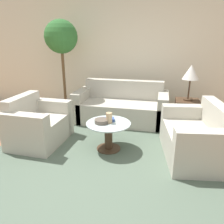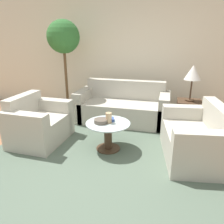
# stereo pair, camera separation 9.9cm
# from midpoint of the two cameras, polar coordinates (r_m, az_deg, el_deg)

# --- Properties ---
(ground_plane) EXTENTS (14.00, 14.00, 0.00)m
(ground_plane) POSITION_cam_midpoint_polar(r_m,az_deg,el_deg) (2.95, -6.33, -16.81)
(ground_plane) COLOR #8E603D
(wall_back) EXTENTS (10.00, 0.06, 2.60)m
(wall_back) POSITION_cam_midpoint_polar(r_m,az_deg,el_deg) (5.25, 3.76, 14.37)
(wall_back) COLOR beige
(wall_back) RESTS_ON ground_plane
(rug) EXTENTS (3.56, 3.48, 0.01)m
(rug) POSITION_cam_midpoint_polar(r_m,az_deg,el_deg) (3.59, -1.70, -9.55)
(rug) COLOR #4C5B4C
(rug) RESTS_ON ground_plane
(sofa_main) EXTENTS (1.91, 0.84, 0.84)m
(sofa_main) POSITION_cam_midpoint_polar(r_m,az_deg,el_deg) (4.67, 1.87, 1.11)
(sofa_main) COLOR #B2AD9E
(sofa_main) RESTS_ON ground_plane
(armchair) EXTENTS (0.80, 1.02, 0.80)m
(armchair) POSITION_cam_midpoint_polar(r_m,az_deg,el_deg) (3.94, -19.71, -3.45)
(armchair) COLOR #B2AD9E
(armchair) RESTS_ON ground_plane
(loveseat) EXTENTS (0.97, 1.34, 0.82)m
(loveseat) POSITION_cam_midpoint_polar(r_m,az_deg,el_deg) (3.48, 20.73, -6.59)
(loveseat) COLOR #B2AD9E
(loveseat) RESTS_ON ground_plane
(coffee_table) EXTENTS (0.70, 0.70, 0.46)m
(coffee_table) POSITION_cam_midpoint_polar(r_m,az_deg,el_deg) (3.46, -1.74, -5.35)
(coffee_table) COLOR #422D1E
(coffee_table) RESTS_ON ground_plane
(side_table) EXTENTS (0.46, 0.46, 0.55)m
(side_table) POSITION_cam_midpoint_polar(r_m,az_deg,el_deg) (4.61, 18.23, -0.30)
(side_table) COLOR #422D1E
(side_table) RESTS_ON ground_plane
(table_lamp) EXTENTS (0.31, 0.31, 0.69)m
(table_lamp) POSITION_cam_midpoint_polar(r_m,az_deg,el_deg) (4.42, 19.31, 9.56)
(table_lamp) COLOR #422D1E
(table_lamp) RESTS_ON side_table
(potted_plant) EXTENTS (0.69, 0.69, 2.07)m
(potted_plant) POSITION_cam_midpoint_polar(r_m,az_deg,el_deg) (4.92, -13.60, 16.60)
(potted_plant) COLOR #3D3833
(potted_plant) RESTS_ON ground_plane
(vase) EXTENTS (0.10, 0.10, 0.17)m
(vase) POSITION_cam_midpoint_polar(r_m,az_deg,el_deg) (3.37, -1.61, -1.55)
(vase) COLOR tan
(vase) RESTS_ON coffee_table
(bowl) EXTENTS (0.22, 0.22, 0.06)m
(bowl) POSITION_cam_midpoint_polar(r_m,az_deg,el_deg) (3.38, -3.61, -2.42)
(bowl) COLOR brown
(bowl) RESTS_ON coffee_table
(book_stack) EXTENTS (0.25, 0.20, 0.04)m
(book_stack) POSITION_cam_midpoint_polar(r_m,az_deg,el_deg) (3.47, -2.02, -1.97)
(book_stack) COLOR #334C8C
(book_stack) RESTS_ON coffee_table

